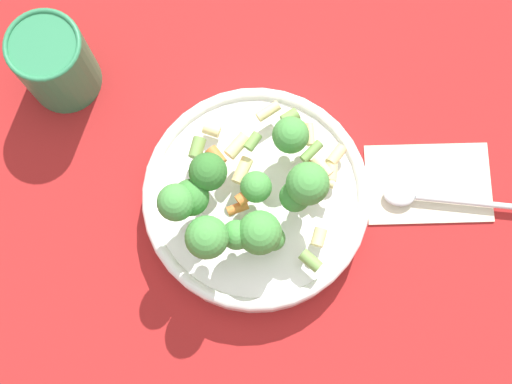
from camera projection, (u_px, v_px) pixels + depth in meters
The scene contains 6 objects.
ground_plane at pixel (256, 203), 0.82m from camera, with size 3.00×3.00×0.00m, color maroon.
bowl at pixel (256, 199), 0.80m from camera, with size 0.25×0.25×0.05m.
pasta_salad at pixel (248, 197), 0.73m from camera, with size 0.19×0.19×0.09m.
cup at pixel (55, 63), 0.80m from camera, with size 0.08×0.08×0.11m.
napkin at pixel (429, 183), 0.83m from camera, with size 0.15×0.11×0.01m.
spoon at pixel (428, 198), 0.81m from camera, with size 0.16×0.03×0.01m.
Camera 1 is at (-0.01, 0.16, 0.81)m, focal length 50.00 mm.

